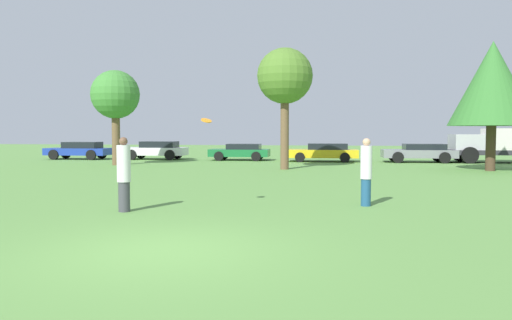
{
  "coord_description": "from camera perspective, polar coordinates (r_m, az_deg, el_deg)",
  "views": [
    {
      "loc": [
        2.75,
        -7.76,
        1.95
      ],
      "look_at": [
        0.68,
        5.63,
        1.17
      ],
      "focal_mm": 35.15,
      "sensor_mm": 36.0,
      "label": 1
    }
  ],
  "objects": [
    {
      "name": "tree_0",
      "position": [
        29.76,
        -15.71,
        7.04
      ],
      "size": [
        2.75,
        2.75,
        5.4
      ],
      "color": "brown",
      "rests_on": "ground"
    },
    {
      "name": "parked_car_white",
      "position": [
        35.04,
        -11.3,
        1.17
      ],
      "size": [
        4.33,
        2.04,
        1.24
      ],
      "rotation": [
        0.0,
        0.0,
        3.17
      ],
      "color": "silver",
      "rests_on": "ground"
    },
    {
      "name": "parked_car_yellow",
      "position": [
        32.15,
        7.7,
        0.92
      ],
      "size": [
        4.51,
        1.98,
        1.16
      ],
      "rotation": [
        0.0,
        0.0,
        3.17
      ],
      "color": "gold",
      "rests_on": "ground"
    },
    {
      "name": "parked_car_grey",
      "position": [
        32.77,
        18.13,
        0.86
      ],
      "size": [
        4.46,
        2.12,
        1.15
      ],
      "rotation": [
        0.0,
        0.0,
        3.17
      ],
      "color": "slate",
      "rests_on": "ground"
    },
    {
      "name": "tree_1",
      "position": [
        25.59,
        3.3,
        9.35
      ],
      "size": [
        2.81,
        2.81,
        6.13
      ],
      "color": "brown",
      "rests_on": "ground"
    },
    {
      "name": "ground_plane",
      "position": [
        8.46,
        -10.58,
        -10.07
      ],
      "size": [
        120.0,
        120.0,
        0.0
      ],
      "primitive_type": "plane",
      "color": "#5B8E42"
    },
    {
      "name": "tree_2",
      "position": [
        27.11,
        25.31,
        7.84
      ],
      "size": [
        4.09,
        4.09,
        6.3
      ],
      "color": "#473323",
      "rests_on": "ground"
    },
    {
      "name": "parked_car_blue",
      "position": [
        36.57,
        -19.47,
        1.09
      ],
      "size": [
        4.36,
        1.92,
        1.2
      ],
      "rotation": [
        0.0,
        0.0,
        3.17
      ],
      "color": "#1E389E",
      "rests_on": "ground"
    },
    {
      "name": "delivery_truck_silver",
      "position": [
        34.34,
        26.62,
        1.72
      ],
      "size": [
        6.73,
        2.55,
        2.11
      ],
      "rotation": [
        0.0,
        0.0,
        3.17
      ],
      "color": "#2D2D33",
      "rests_on": "ground"
    },
    {
      "name": "frisbee",
      "position": [
        12.59,
        -5.67,
        4.5
      ],
      "size": [
        0.29,
        0.27,
        0.17
      ],
      "color": "orange"
    },
    {
      "name": "person_thrower",
      "position": [
        12.48,
        -14.81,
        -1.56
      ],
      "size": [
        0.33,
        0.33,
        1.81
      ],
      "rotation": [
        0.0,
        0.0,
        0.3
      ],
      "color": "#3F3F47",
      "rests_on": "ground"
    },
    {
      "name": "parked_car_green",
      "position": [
        33.35,
        -1.76,
        0.99
      ],
      "size": [
        4.0,
        2.03,
        1.1
      ],
      "rotation": [
        0.0,
        0.0,
        3.17
      ],
      "color": "#196633",
      "rests_on": "ground"
    },
    {
      "name": "person_catcher",
      "position": [
        13.3,
        12.43,
        -1.29
      ],
      "size": [
        0.3,
        0.3,
        1.77
      ],
      "rotation": [
        0.0,
        0.0,
        -2.84
      ],
      "color": "navy",
      "rests_on": "ground"
    }
  ]
}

